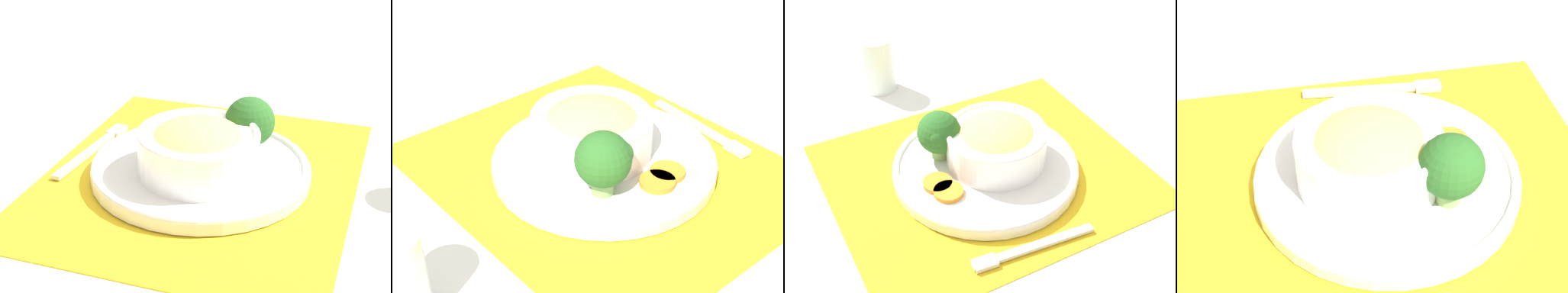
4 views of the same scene
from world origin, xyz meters
TOP-DOWN VIEW (x-y plane):
  - ground_plane at (0.00, 0.00)m, footprint 4.00×4.00m
  - placemat at (0.00, 0.00)m, footprint 0.45×0.51m
  - plate at (0.00, 0.00)m, footprint 0.29×0.29m
  - bowl at (0.01, -0.02)m, footprint 0.16×0.16m
  - broccoli_floret at (0.05, 0.06)m, footprint 0.07×0.07m
  - carrot_slice_near at (-0.02, 0.08)m, footprint 0.04×0.04m
  - carrot_slice_middle at (-0.04, 0.08)m, footprint 0.04×0.04m
  - fork at (-0.17, 0.02)m, footprint 0.02×0.18m

SIDE VIEW (x-z plane):
  - ground_plane at x=0.00m, z-range 0.00..0.00m
  - placemat at x=0.00m, z-range 0.00..0.00m
  - fork at x=-0.17m, z-range 0.00..0.01m
  - plate at x=0.00m, z-range 0.00..0.03m
  - carrot_slice_near at x=-0.02m, z-range 0.02..0.03m
  - carrot_slice_middle at x=-0.04m, z-range 0.02..0.03m
  - bowl at x=0.01m, z-range 0.02..0.09m
  - broccoli_floret at x=0.05m, z-range 0.03..0.11m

